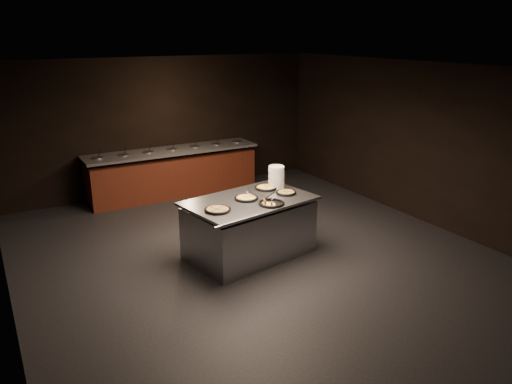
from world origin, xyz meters
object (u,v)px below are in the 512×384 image
(serving_counter, at_px, (249,229))
(pan_veggie_whole, at_px, (218,210))
(pan_cheese_whole, at_px, (246,198))
(plate_stack, at_px, (276,177))

(serving_counter, distance_m, pan_veggie_whole, 0.85)
(serving_counter, distance_m, pan_cheese_whole, 0.51)
(plate_stack, height_order, pan_veggie_whole, plate_stack)
(serving_counter, distance_m, plate_stack, 1.00)
(plate_stack, bearing_deg, pan_cheese_whole, -158.88)
(plate_stack, distance_m, pan_veggie_whole, 1.44)
(serving_counter, relative_size, plate_stack, 5.85)
(plate_stack, relative_size, pan_veggie_whole, 0.94)
(serving_counter, height_order, pan_cheese_whole, pan_cheese_whole)
(pan_veggie_whole, distance_m, pan_cheese_whole, 0.67)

